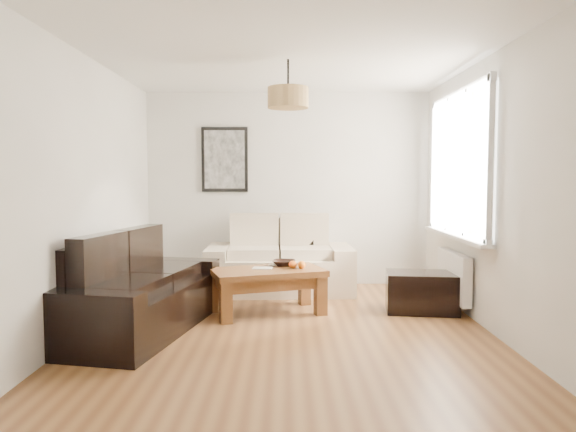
{
  "coord_description": "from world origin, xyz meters",
  "views": [
    {
      "loc": [
        -0.01,
        -4.92,
        1.44
      ],
      "look_at": [
        0.0,
        0.6,
        1.05
      ],
      "focal_mm": 32.91,
      "sensor_mm": 36.0,
      "label": 1
    }
  ],
  "objects_px": {
    "loveseat_cream": "(280,256)",
    "sofa_leather": "(137,286)",
    "coffee_table": "(268,291)",
    "ottoman": "(422,292)"
  },
  "relations": [
    {
      "from": "loveseat_cream",
      "to": "sofa_leather",
      "type": "relative_size",
      "value": 0.93
    },
    {
      "from": "coffee_table",
      "to": "ottoman",
      "type": "distance_m",
      "value": 1.67
    },
    {
      "from": "sofa_leather",
      "to": "ottoman",
      "type": "bearing_deg",
      "value": -64.85
    },
    {
      "from": "coffee_table",
      "to": "sofa_leather",
      "type": "bearing_deg",
      "value": -152.34
    },
    {
      "from": "loveseat_cream",
      "to": "ottoman",
      "type": "bearing_deg",
      "value": -35.94
    },
    {
      "from": "ottoman",
      "to": "sofa_leather",
      "type": "bearing_deg",
      "value": -166.35
    },
    {
      "from": "loveseat_cream",
      "to": "coffee_table",
      "type": "bearing_deg",
      "value": -97.19
    },
    {
      "from": "coffee_table",
      "to": "ottoman",
      "type": "height_order",
      "value": "coffee_table"
    },
    {
      "from": "sofa_leather",
      "to": "loveseat_cream",
      "type": "bearing_deg",
      "value": -25.44
    },
    {
      "from": "sofa_leather",
      "to": "ottoman",
      "type": "xyz_separation_m",
      "value": [
        2.88,
        0.7,
        -0.21
      ]
    }
  ]
}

